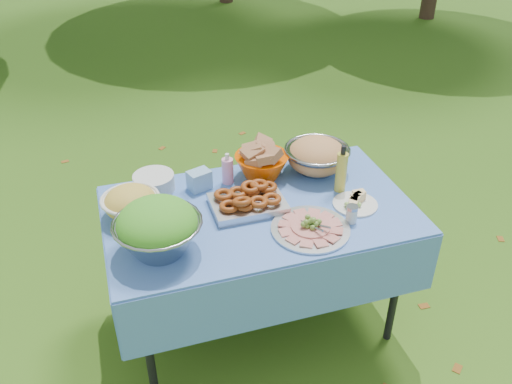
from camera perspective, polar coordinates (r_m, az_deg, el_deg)
ground at (r=3.09m, az=0.30°, el=-13.35°), size 80.00×80.00×0.00m
picnic_table at (r=2.83m, az=0.32°, el=-8.05°), size 1.46×0.86×0.76m
salad_bowl at (r=2.30m, az=-10.31°, el=-3.75°), size 0.38×0.38×0.25m
pasta_bowl_white at (r=2.57m, az=-13.06°, el=-1.07°), size 0.30×0.30×0.15m
plate_stack at (r=2.76m, az=-10.69°, el=1.02°), size 0.25×0.25×0.08m
wipes_box at (r=2.73m, az=-5.99°, el=1.27°), size 0.13×0.11×0.10m
sanitizer_bottle at (r=2.75m, az=-3.01°, el=2.50°), size 0.07×0.07×0.17m
bread_bowl at (r=2.79m, az=0.60°, el=3.35°), size 0.35×0.35×0.19m
pasta_bowl_steel at (r=2.86m, az=6.43°, el=3.86°), size 0.44×0.44×0.18m
fried_tray at (r=2.58m, az=-0.88°, el=-0.90°), size 0.35×0.25×0.08m
charcuterie_platter at (r=2.44m, az=5.79°, el=-3.25°), size 0.46×0.46×0.08m
oil_bottle at (r=2.69m, az=9.00°, el=2.45°), size 0.06×0.06×0.25m
cheese_plate at (r=2.64m, az=10.44°, el=-0.83°), size 0.24×0.24×0.06m
shaker at (r=2.52m, az=10.05°, el=-2.29°), size 0.07×0.07×0.09m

